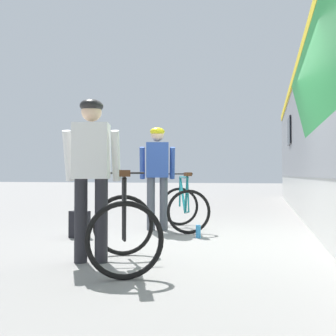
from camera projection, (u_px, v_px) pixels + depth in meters
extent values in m
plane|color=gray|center=(214.00, 242.00, 5.16)|extent=(80.00, 80.00, 0.00)
cube|color=#238C3D|center=(325.00, 104.00, 4.48)|extent=(0.43, 5.02, 1.66)
cube|color=yellow|center=(305.00, 37.00, 6.63)|extent=(0.04, 19.60, 0.20)
cube|color=black|center=(289.00, 131.00, 10.97)|extent=(0.04, 1.10, 0.80)
cylinder|color=#232328|center=(81.00, 220.00, 3.98)|extent=(0.14, 0.14, 0.90)
cylinder|color=#232328|center=(101.00, 220.00, 3.98)|extent=(0.14, 0.14, 0.90)
cube|color=white|center=(91.00, 151.00, 4.00)|extent=(0.43, 0.33, 0.60)
cylinder|color=white|center=(68.00, 156.00, 4.04)|extent=(0.15, 0.27, 0.56)
cylinder|color=white|center=(116.00, 156.00, 4.04)|extent=(0.15, 0.27, 0.56)
sphere|color=beige|center=(92.00, 112.00, 4.01)|extent=(0.22, 0.22, 0.22)
ellipsoid|color=black|center=(92.00, 106.00, 4.01)|extent=(0.32, 0.33, 0.14)
cylinder|color=#4C515B|center=(151.00, 204.00, 6.34)|extent=(0.14, 0.14, 0.90)
cylinder|color=#4C515B|center=(164.00, 204.00, 6.34)|extent=(0.14, 0.14, 0.90)
cube|color=#2D4C9E|center=(157.00, 160.00, 6.35)|extent=(0.43, 0.34, 0.60)
cylinder|color=#2D4C9E|center=(142.00, 163.00, 6.38)|extent=(0.16, 0.27, 0.56)
cylinder|color=#2D4C9E|center=(172.00, 163.00, 6.40)|extent=(0.16, 0.27, 0.56)
sphere|color=beige|center=(157.00, 135.00, 6.36)|extent=(0.22, 0.22, 0.22)
ellipsoid|color=yellow|center=(157.00, 132.00, 6.36)|extent=(0.32, 0.34, 0.14)
torus|color=black|center=(123.00, 225.00, 4.32)|extent=(0.68, 0.31, 0.71)
torus|color=black|center=(125.00, 240.00, 3.31)|extent=(0.68, 0.31, 0.71)
cylinder|color=black|center=(124.00, 206.00, 3.98)|extent=(0.28, 0.61, 0.63)
cylinder|color=black|center=(124.00, 178.00, 3.86)|extent=(0.36, 0.80, 0.04)
cylinder|color=black|center=(124.00, 210.00, 3.55)|extent=(0.14, 0.27, 0.62)
cylinder|color=black|center=(124.00, 240.00, 3.49)|extent=(0.16, 0.34, 0.08)
cylinder|color=black|center=(125.00, 209.00, 3.38)|extent=(0.08, 0.14, 0.56)
cylinder|color=black|center=(123.00, 202.00, 4.30)|extent=(0.06, 0.09, 0.55)
cylinder|color=black|center=(124.00, 173.00, 4.29)|extent=(0.45, 0.20, 0.02)
cube|color=#4C2D19|center=(125.00, 173.00, 3.41)|extent=(0.18, 0.26, 0.06)
torus|color=black|center=(180.00, 206.00, 6.92)|extent=(0.68, 0.30, 0.71)
torus|color=black|center=(189.00, 212.00, 5.91)|extent=(0.68, 0.30, 0.71)
cylinder|color=#197A7F|center=(183.00, 194.00, 6.57)|extent=(0.27, 0.62, 0.63)
cylinder|color=#197A7F|center=(184.00, 177.00, 6.46)|extent=(0.34, 0.81, 0.04)
cylinder|color=#197A7F|center=(186.00, 195.00, 6.15)|extent=(0.14, 0.27, 0.62)
cylinder|color=#197A7F|center=(187.00, 212.00, 6.08)|extent=(0.16, 0.35, 0.08)
cylinder|color=#197A7F|center=(188.00, 194.00, 5.97)|extent=(0.07, 0.14, 0.56)
cylinder|color=#197A7F|center=(180.00, 192.00, 6.90)|extent=(0.06, 0.09, 0.55)
cylinder|color=black|center=(180.00, 174.00, 6.88)|extent=(0.46, 0.19, 0.02)
cube|color=#4C2D19|center=(188.00, 174.00, 6.01)|extent=(0.18, 0.26, 0.06)
cube|color=black|center=(80.00, 224.00, 5.55)|extent=(0.32, 0.25, 0.40)
cylinder|color=#338CCC|center=(198.00, 231.00, 5.53)|extent=(0.07, 0.07, 0.19)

